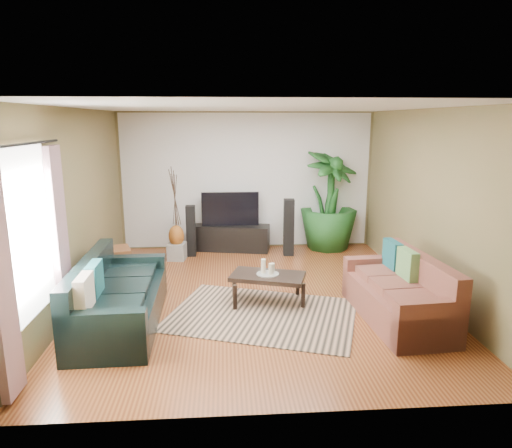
{
  "coord_description": "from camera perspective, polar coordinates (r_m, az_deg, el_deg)",
  "views": [
    {
      "loc": [
        -0.46,
        -6.28,
        2.53
      ],
      "look_at": [
        0.0,
        0.2,
        1.05
      ],
      "focal_mm": 32.0,
      "sensor_mm": 36.0,
      "label": 1
    }
  ],
  "objects": [
    {
      "name": "floor",
      "position": [
        6.79,
        0.12,
        -9.05
      ],
      "size": [
        5.5,
        5.5,
        0.0
      ],
      "primitive_type": "plane",
      "color": "brown",
      "rests_on": "ground"
    },
    {
      "name": "ceiling",
      "position": [
        6.3,
        0.13,
        14.38
      ],
      "size": [
        5.5,
        5.5,
        0.0
      ],
      "primitive_type": "plane",
      "rotation": [
        3.14,
        0.0,
        0.0
      ],
      "color": "white",
      "rests_on": "ground"
    },
    {
      "name": "wall_back",
      "position": [
        9.12,
        -1.14,
        5.4
      ],
      "size": [
        5.0,
        0.0,
        5.0
      ],
      "primitive_type": "plane",
      "rotation": [
        1.57,
        0.0,
        0.0
      ],
      "color": "brown",
      "rests_on": "ground"
    },
    {
      "name": "wall_front",
      "position": [
        3.75,
        3.21,
        -5.54
      ],
      "size": [
        5.0,
        0.0,
        5.0
      ],
      "primitive_type": "plane",
      "rotation": [
        -1.57,
        0.0,
        0.0
      ],
      "color": "brown",
      "rests_on": "ground"
    },
    {
      "name": "wall_left",
      "position": [
        6.71,
        -21.71,
        1.78
      ],
      "size": [
        0.0,
        5.5,
        5.5
      ],
      "primitive_type": "plane",
      "rotation": [
        1.57,
        0.0,
        1.57
      ],
      "color": "brown",
      "rests_on": "ground"
    },
    {
      "name": "wall_right",
      "position": [
        7.04,
        20.88,
        2.34
      ],
      "size": [
        0.0,
        5.5,
        5.5
      ],
      "primitive_type": "plane",
      "rotation": [
        1.57,
        0.0,
        -1.57
      ],
      "color": "brown",
      "rests_on": "ground"
    },
    {
      "name": "backwall_panel",
      "position": [
        9.11,
        -1.14,
        5.39
      ],
      "size": [
        4.9,
        0.0,
        4.9
      ],
      "primitive_type": "plane",
      "rotation": [
        1.57,
        0.0,
        0.0
      ],
      "color": "white",
      "rests_on": "ground"
    },
    {
      "name": "window_pane",
      "position": [
        5.22,
        -26.71,
        -1.07
      ],
      "size": [
        0.0,
        1.8,
        1.8
      ],
      "primitive_type": "plane",
      "rotation": [
        1.57,
        0.0,
        1.57
      ],
      "color": "white",
      "rests_on": "ground"
    },
    {
      "name": "curtain_near",
      "position": [
        4.61,
        -29.33,
        -6.31
      ],
      "size": [
        0.08,
        0.35,
        2.2
      ],
      "primitive_type": "cube",
      "color": "gray",
      "rests_on": "ground"
    },
    {
      "name": "curtain_far",
      "position": [
        5.94,
        -23.31,
        -1.68
      ],
      "size": [
        0.08,
        0.35,
        2.2
      ],
      "primitive_type": "cube",
      "color": "gray",
      "rests_on": "ground"
    },
    {
      "name": "curtain_rod",
      "position": [
        5.08,
        -27.21,
        8.84
      ],
      "size": [
        0.03,
        1.9,
        0.03
      ],
      "primitive_type": "cylinder",
      "rotation": [
        1.57,
        0.0,
        0.0
      ],
      "color": "black",
      "rests_on": "ground"
    },
    {
      "name": "sofa_left",
      "position": [
        6.03,
        -16.61,
        -8.15
      ],
      "size": [
        0.98,
        2.19,
        0.85
      ],
      "primitive_type": "cube",
      "rotation": [
        0.0,
        0.0,
        1.6
      ],
      "color": "black",
      "rests_on": "floor"
    },
    {
      "name": "sofa_right",
      "position": [
        6.17,
        17.25,
        -7.71
      ],
      "size": [
        0.96,
        1.88,
        0.85
      ],
      "primitive_type": "cube",
      "rotation": [
        0.0,
        0.0,
        -1.5
      ],
      "color": "brown",
      "rests_on": "floor"
    },
    {
      "name": "area_rug",
      "position": [
        6.18,
        0.79,
        -11.26
      ],
      "size": [
        2.82,
        2.38,
        0.01
      ],
      "primitive_type": "cube",
      "rotation": [
        0.0,
        0.0,
        -0.33
      ],
      "color": "tan",
      "rests_on": "floor"
    },
    {
      "name": "coffee_table",
      "position": [
        6.52,
        1.47,
        -8.04
      ],
      "size": [
        1.14,
        0.83,
        0.42
      ],
      "primitive_type": "cube",
      "rotation": [
        0.0,
        0.0,
        -0.3
      ],
      "color": "black",
      "rests_on": "floor"
    },
    {
      "name": "candle_tray",
      "position": [
        6.45,
        1.48,
        -6.26
      ],
      "size": [
        0.31,
        0.31,
        0.01
      ],
      "primitive_type": "cylinder",
      "color": "gray",
      "rests_on": "coffee_table"
    },
    {
      "name": "candle_tall",
      "position": [
        6.43,
        0.92,
        -5.27
      ],
      "size": [
        0.06,
        0.06,
        0.2
      ],
      "primitive_type": "cylinder",
      "color": "#EDE0C8",
      "rests_on": "candle_tray"
    },
    {
      "name": "candle_mid",
      "position": [
        6.38,
        1.88,
        -5.64
      ],
      "size": [
        0.06,
        0.06,
        0.16
      ],
      "primitive_type": "cylinder",
      "color": "beige",
      "rests_on": "candle_tray"
    },
    {
      "name": "candle_short",
      "position": [
        6.49,
        2.05,
        -5.47
      ],
      "size": [
        0.06,
        0.06,
        0.13
      ],
      "primitive_type": "cylinder",
      "color": "beige",
      "rests_on": "candle_tray"
    },
    {
      "name": "tv_stand",
      "position": [
        9.07,
        -3.2,
        -1.71
      ],
      "size": [
        1.58,
        0.75,
        0.51
      ],
      "primitive_type": "cube",
      "rotation": [
        0.0,
        0.0,
        -0.2
      ],
      "color": "black",
      "rests_on": "floor"
    },
    {
      "name": "television",
      "position": [
        8.94,
        -3.25,
        1.91
      ],
      "size": [
        1.12,
        0.06,
        0.66
      ],
      "primitive_type": "cube",
      "color": "black",
      "rests_on": "tv_stand"
    },
    {
      "name": "speaker_left",
      "position": [
        8.72,
        -8.14,
        -0.86
      ],
      "size": [
        0.18,
        0.2,
        0.97
      ],
      "primitive_type": "cube",
      "rotation": [
        0.0,
        0.0,
        0.02
      ],
      "color": "black",
      "rests_on": "floor"
    },
    {
      "name": "speaker_right",
      "position": [
        8.69,
        4.11,
        -0.42
      ],
      "size": [
        0.21,
        0.23,
        1.08
      ],
      "primitive_type": "cube",
      "rotation": [
        0.0,
        0.0,
        -0.07
      ],
      "color": "black",
      "rests_on": "floor"
    },
    {
      "name": "potted_plant",
      "position": [
        9.15,
        9.11,
        3.0
      ],
      "size": [
        1.55,
        1.55,
        1.98
      ],
      "primitive_type": "imported",
      "rotation": [
        0.0,
        0.0,
        0.63
      ],
      "color": "#1B511D",
      "rests_on": "floor"
    },
    {
      "name": "plant_pot",
      "position": [
        9.33,
        8.92,
        -2.14
      ],
      "size": [
        0.37,
        0.37,
        0.28
      ],
      "primitive_type": "cylinder",
      "color": "black",
      "rests_on": "floor"
    },
    {
      "name": "pedestal",
      "position": [
        8.6,
        -9.85,
        -3.39
      ],
      "size": [
        0.35,
        0.35,
        0.31
      ],
      "primitive_type": "cube",
      "rotation": [
        0.0,
        0.0,
        -0.14
      ],
      "color": "gray",
      "rests_on": "floor"
    },
    {
      "name": "vase",
      "position": [
        8.52,
        -9.93,
        -1.46
      ],
      "size": [
        0.28,
        0.28,
        0.4
      ],
      "primitive_type": "ellipsoid",
      "color": "brown",
      "rests_on": "pedestal"
    },
    {
      "name": "side_table",
      "position": [
        7.8,
        -17.2,
        -4.73
      ],
      "size": [
        0.6,
        0.6,
        0.51
      ],
      "primitive_type": "cube",
      "rotation": [
        0.0,
        0.0,
        0.32
      ],
      "color": "brown",
      "rests_on": "floor"
    }
  ]
}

